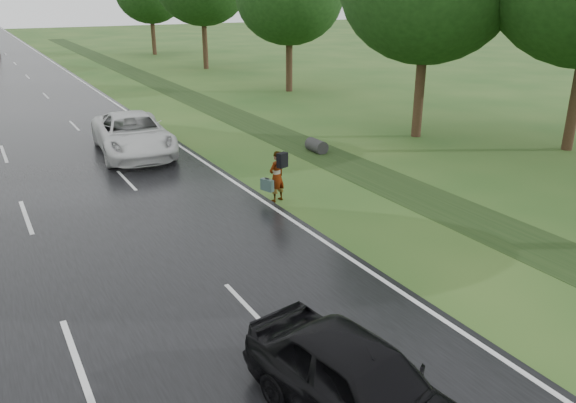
# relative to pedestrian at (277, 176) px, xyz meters

# --- Properties ---
(ground) EXTENTS (220.00, 220.00, 0.00)m
(ground) POSITION_rel_pedestrian_xyz_m (-7.18, -5.58, -0.86)
(ground) COLOR #254B1B
(ground) RESTS_ON ground
(edge_stripe_east) EXTENTS (0.12, 180.00, 0.01)m
(edge_stripe_east) POSITION_rel_pedestrian_xyz_m (-0.43, 39.42, -0.81)
(edge_stripe_east) COLOR silver
(edge_stripe_east) RESTS_ON road
(drainage_ditch) EXTENTS (2.20, 120.00, 0.56)m
(drainage_ditch) POSITION_rel_pedestrian_xyz_m (4.32, 13.12, -0.82)
(drainage_ditch) COLOR black
(drainage_ditch) RESTS_ON ground
(pedestrian) EXTENTS (0.86, 0.66, 1.66)m
(pedestrian) POSITION_rel_pedestrian_xyz_m (0.00, 0.00, 0.00)
(pedestrian) COLOR #A5998C
(pedestrian) RESTS_ON ground
(white_pickup) EXTENTS (3.23, 6.11, 1.64)m
(white_pickup) POSITION_rel_pedestrian_xyz_m (-2.46, 7.78, 0.00)
(white_pickup) COLOR silver
(white_pickup) RESTS_ON road
(dark_sedan) EXTENTS (2.40, 4.47, 1.45)m
(dark_sedan) POSITION_rel_pedestrian_xyz_m (-3.68, -9.39, -0.09)
(dark_sedan) COLOR black
(dark_sedan) RESTS_ON road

